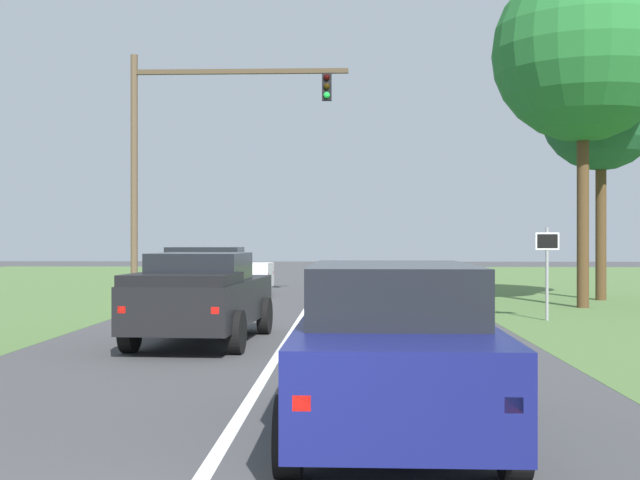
% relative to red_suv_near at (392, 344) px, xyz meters
% --- Properties ---
extents(ground_plane, '(120.00, 120.00, 0.00)m').
position_rel_red_suv_near_xyz_m(ground_plane, '(-1.74, 8.07, -0.96)').
color(ground_plane, '#424244').
extents(red_suv_near, '(2.20, 4.97, 1.81)m').
position_rel_red_suv_near_xyz_m(red_suv_near, '(0.00, 0.00, 0.00)').
color(red_suv_near, navy).
rests_on(red_suv_near, ground_plane).
extents(pickup_truck_lead, '(2.45, 5.21, 1.81)m').
position_rel_red_suv_near_xyz_m(pickup_truck_lead, '(-3.40, 7.51, -0.01)').
color(pickup_truck_lead, black).
rests_on(pickup_truck_lead, ground_plane).
extents(traffic_light, '(7.44, 0.40, 8.39)m').
position_rel_red_suv_near_xyz_m(traffic_light, '(-5.98, 18.93, 4.53)').
color(traffic_light, brown).
rests_on(traffic_light, ground_plane).
extents(keep_moving_sign, '(0.60, 0.09, 2.38)m').
position_rel_red_suv_near_xyz_m(keep_moving_sign, '(4.60, 12.34, 0.56)').
color(keep_moving_sign, gray).
rests_on(keep_moving_sign, ground_plane).
extents(oak_tree_right, '(4.05, 4.05, 8.48)m').
position_rel_red_suv_near_xyz_m(oak_tree_right, '(8.15, 19.50, 5.46)').
color(oak_tree_right, '#4C351E').
rests_on(oak_tree_right, ground_plane).
extents(crossing_suv_far, '(4.47, 2.21, 1.79)m').
position_rel_red_suv_near_xyz_m(crossing_suv_far, '(-5.58, 21.07, -0.02)').
color(crossing_suv_far, silver).
rests_on(crossing_suv_far, ground_plane).
extents(extra_tree_1, '(5.47, 5.47, 10.52)m').
position_rel_red_suv_near_xyz_m(extra_tree_1, '(6.64, 16.32, 6.80)').
color(extra_tree_1, '#4C351E').
rests_on(extra_tree_1, ground_plane).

